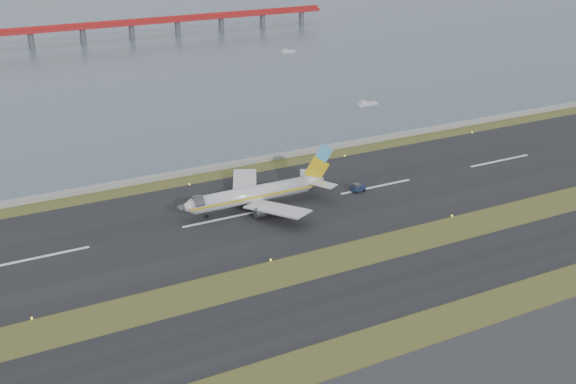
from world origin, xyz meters
name	(u,v)px	position (x,y,z in m)	size (l,w,h in m)	color
ground	(289,278)	(0.00, 0.00, 0.00)	(1000.00, 1000.00, 0.00)	#2E4117
taxiway_strip	(321,308)	(0.00, -12.00, 0.05)	(1000.00, 18.00, 0.10)	black
runway_strip	(225,219)	(0.00, 30.00, 0.05)	(1000.00, 45.00, 0.10)	black
seawall	(179,174)	(0.00, 60.00, 0.50)	(1000.00, 2.50, 1.00)	gray
red_pier	(82,28)	(20.00, 250.00, 7.28)	(260.00, 5.00, 10.20)	maroon
airliner	(257,194)	(8.99, 32.23, 3.46)	(38.52, 32.89, 12.80)	silver
pushback_tug	(358,188)	(34.35, 29.49, 1.04)	(3.41, 2.09, 2.14)	#151F3A
workboat_near	(366,104)	(78.98, 93.16, 0.56)	(7.39, 2.48, 1.78)	silver
workboat_far	(287,52)	(96.37, 183.92, 0.53)	(7.00, 2.65, 1.67)	silver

